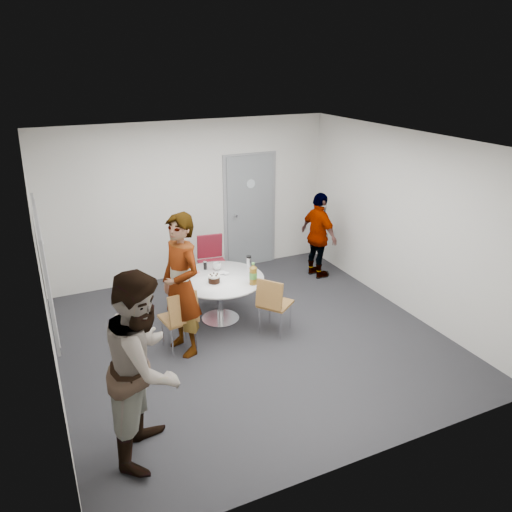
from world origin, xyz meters
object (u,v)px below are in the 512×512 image
table (222,283)px  chair_near_left (181,315)px  whiteboard (45,266)px  chair_far (212,257)px  person_left (145,365)px  person_main (181,285)px  person_right (319,236)px  door (250,211)px  chair_near_right (273,301)px

table → chair_near_left: size_ratio=1.47×
whiteboard → chair_far: size_ratio=2.05×
table → person_left: 2.69m
person_left → table: bearing=-7.7°
person_main → table: bearing=110.3°
person_left → whiteboard: bearing=51.8°
chair_near_left → person_right: size_ratio=0.58×
whiteboard → table: (2.29, 0.47, -0.86)m
table → person_left: person_left is taller
table → person_main: 1.01m
chair_near_left → person_main: 0.41m
door → chair_far: (-1.02, -0.72, -0.46)m
chair_near_left → person_right: 3.22m
person_main → person_left: 1.79m
table → chair_near_left: (-0.79, -0.58, -0.06)m
door → chair_far: door is taller
door → chair_near_right: (-0.78, -2.49, -0.51)m
whiteboard → chair_far: whiteboard is taller
whiteboard → chair_far: bearing=31.6°
table → whiteboard: bearing=-168.3°
person_main → person_left: bearing=-44.3°
door → person_left: door is taller
whiteboard → person_main: bearing=-3.3°
chair_near_right → table: bearing=178.5°
door → whiteboard: bearing=-147.3°
door → chair_near_right: door is taller
door → person_main: 3.12m
table → person_main: person_main is taller
door → chair_far: 1.33m
chair_near_right → person_right: bearing=94.7°
person_left → person_right: 4.73m
table → person_main: bearing=-143.2°
whiteboard → chair_near_left: 1.76m
door → whiteboard: door is taller
chair_far → door: bearing=-137.7°
table → person_main: (-0.75, -0.56, 0.36)m
chair_near_left → person_main: bearing=10.2°
chair_near_left → person_left: bearing=-124.6°
person_left → person_right: person_left is taller
person_main → chair_far: bearing=132.4°
chair_near_left → door: bearing=41.5°
person_right → door: bearing=32.3°
chair_near_right → chair_far: size_ratio=0.92×
chair_near_right → person_right: person_right is taller
person_right → table: bearing=103.0°
person_left → chair_near_left: bearing=1.9°
chair_near_right → person_left: 2.58m
table → person_left: bearing=-126.6°
chair_near_right → person_main: 1.32m
chair_near_right → person_left: (-2.08, -1.46, 0.44)m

